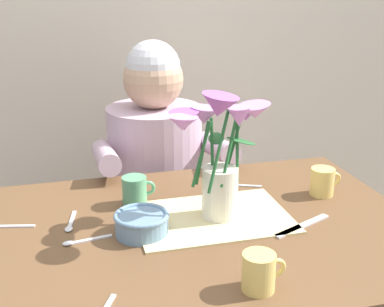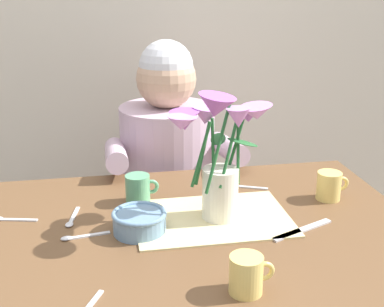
% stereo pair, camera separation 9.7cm
% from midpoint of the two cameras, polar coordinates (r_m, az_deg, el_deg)
% --- Properties ---
extents(dining_table, '(1.20, 0.80, 0.74)m').
position_cam_midpoint_polar(dining_table, '(1.35, 1.18, -11.99)').
color(dining_table, brown).
rests_on(dining_table, ground_plane).
extents(seated_person, '(0.45, 0.47, 1.14)m').
position_cam_midpoint_polar(seated_person, '(1.93, -1.20, -4.58)').
color(seated_person, '#4C4C56').
rests_on(seated_person, ground_plane).
extents(striped_placemat, '(0.40, 0.28, 0.00)m').
position_cam_midpoint_polar(striped_placemat, '(1.35, 4.33, -7.19)').
color(striped_placemat, beige).
rests_on(striped_placemat, dining_table).
extents(flower_vase, '(0.30, 0.26, 0.36)m').
position_cam_midpoint_polar(flower_vase, '(1.28, 5.18, 0.54)').
color(flower_vase, silver).
rests_on(flower_vase, dining_table).
extents(ceramic_bowl, '(0.14, 0.14, 0.06)m').
position_cam_midpoint_polar(ceramic_bowl, '(1.27, -3.67, -7.48)').
color(ceramic_bowl, '#6689A8').
rests_on(ceramic_bowl, dining_table).
extents(dinner_knife, '(0.18, 0.09, 0.00)m').
position_cam_midpoint_polar(dinner_knife, '(1.33, 14.21, -8.25)').
color(dinner_knife, silver).
rests_on(dinner_knife, dining_table).
extents(coffee_cup, '(0.09, 0.07, 0.08)m').
position_cam_midpoint_polar(coffee_cup, '(1.51, 16.78, -3.47)').
color(coffee_cup, '#E5C666').
rests_on(coffee_cup, dining_table).
extents(ceramic_mug, '(0.09, 0.07, 0.08)m').
position_cam_midpoint_polar(ceramic_mug, '(1.06, 8.80, -13.17)').
color(ceramic_mug, '#E5C666').
rests_on(ceramic_mug, dining_table).
extents(tea_cup, '(0.09, 0.07, 0.08)m').
position_cam_midpoint_polar(tea_cup, '(1.43, -4.04, -3.96)').
color(tea_cup, '#569970').
rests_on(tea_cup, dining_table).
extents(spoon_0, '(0.04, 0.12, 0.01)m').
position_cam_midpoint_polar(spoon_0, '(1.36, -11.22, -7.29)').
color(spoon_0, silver).
rests_on(spoon_0, dining_table).
extents(spoon_2, '(0.12, 0.06, 0.01)m').
position_cam_midpoint_polar(spoon_2, '(1.55, 7.29, -3.65)').
color(spoon_2, silver).
rests_on(spoon_2, dining_table).
extents(spoon_3, '(0.12, 0.04, 0.01)m').
position_cam_midpoint_polar(spoon_3, '(1.41, -17.93, -6.97)').
color(spoon_3, silver).
rests_on(spoon_3, dining_table).
extents(spoon_4, '(0.12, 0.03, 0.01)m').
position_cam_midpoint_polar(spoon_4, '(1.28, -10.45, -9.12)').
color(spoon_4, silver).
rests_on(spoon_4, dining_table).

